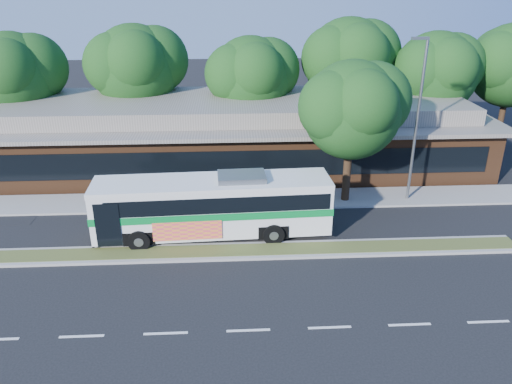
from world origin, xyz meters
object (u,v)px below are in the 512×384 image
lamp_post (417,117)px  sedan (24,174)px  transit_bus (214,202)px  sidewalk_tree (358,107)px

lamp_post → sedan: bearing=171.4°
transit_bus → sedan: transit_bus is taller
transit_bus → sedan: (-11.79, 7.04, -1.04)m
lamp_post → sedan: lamp_post is taller
sidewalk_tree → transit_bus: bearing=-153.8°
transit_bus → sedan: 13.77m
sedan → sidewalk_tree: sidewalk_tree is taller
transit_bus → sidewalk_tree: 9.38m
sidewalk_tree → lamp_post: bearing=-3.7°
lamp_post → transit_bus: bearing=-161.8°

